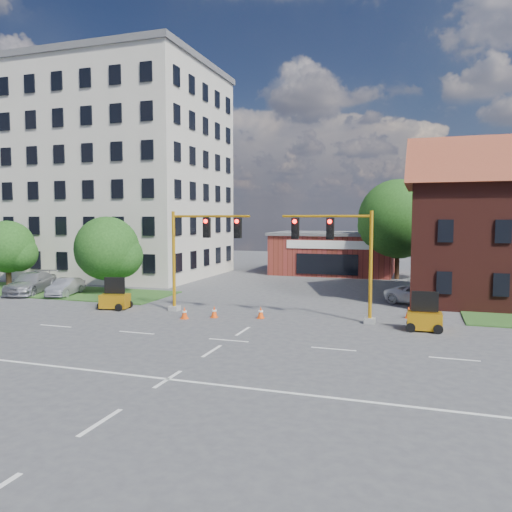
% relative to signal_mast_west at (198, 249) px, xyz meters
% --- Properties ---
extents(ground, '(120.00, 120.00, 0.00)m').
position_rel_signal_mast_west_xyz_m(ground, '(4.36, -6.00, -3.92)').
color(ground, '#434345').
rests_on(ground, ground).
extents(grass_verge_nw, '(22.00, 6.00, 0.08)m').
position_rel_signal_mast_west_xyz_m(grass_verge_nw, '(-15.64, 4.00, -3.88)').
color(grass_verge_nw, '#2E541F').
rests_on(grass_verge_nw, ground).
extents(lane_markings, '(60.00, 36.00, 0.01)m').
position_rel_signal_mast_west_xyz_m(lane_markings, '(4.36, -9.00, -3.91)').
color(lane_markings, white).
rests_on(lane_markings, ground).
extents(office_block, '(18.40, 15.40, 20.60)m').
position_rel_signal_mast_west_xyz_m(office_block, '(-15.64, 15.91, 6.39)').
color(office_block, beige).
rests_on(office_block, ground).
extents(brick_shop, '(12.40, 8.40, 4.30)m').
position_rel_signal_mast_west_xyz_m(brick_shop, '(4.36, 23.99, -1.76)').
color(brick_shop, maroon).
rests_on(brick_shop, ground).
extents(tree_large, '(7.83, 7.45, 9.40)m').
position_rel_signal_mast_west_xyz_m(tree_large, '(11.24, 21.08, 1.52)').
color(tree_large, '#341F13').
rests_on(tree_large, ground).
extents(tree_nw_front, '(5.08, 4.84, 5.90)m').
position_rel_signal_mast_west_xyz_m(tree_nw_front, '(-9.40, 4.58, -0.59)').
color(tree_nw_front, '#341F13').
rests_on(tree_nw_front, ground).
extents(tree_nw_rear, '(4.55, 4.33, 5.57)m').
position_rel_signal_mast_west_xyz_m(tree_nw_rear, '(-19.42, 5.08, -0.67)').
color(tree_nw_rear, '#341F13').
rests_on(tree_nw_rear, ground).
extents(signal_mast_west, '(5.30, 0.60, 6.20)m').
position_rel_signal_mast_west_xyz_m(signal_mast_west, '(0.00, 0.00, 0.00)').
color(signal_mast_west, gray).
rests_on(signal_mast_west, ground).
extents(signal_mast_east, '(5.30, 0.60, 6.20)m').
position_rel_signal_mast_west_xyz_m(signal_mast_east, '(8.71, 0.00, 0.00)').
color(signal_mast_east, gray).
rests_on(signal_mast_east, ground).
extents(trailer_west, '(1.90, 1.46, 1.94)m').
position_rel_signal_mast_west_xyz_m(trailer_west, '(-5.50, -0.69, -3.31)').
color(trailer_west, orange).
rests_on(trailer_west, ground).
extents(trailer_east, '(1.73, 1.18, 1.95)m').
position_rel_signal_mast_west_xyz_m(trailer_east, '(13.20, -0.92, -3.31)').
color(trailer_east, orange).
rests_on(trailer_east, ground).
extents(cone_a, '(0.40, 0.40, 0.70)m').
position_rel_signal_mast_west_xyz_m(cone_a, '(0.10, -2.10, -3.58)').
color(cone_a, '#F6490C').
rests_on(cone_a, ground).
extents(cone_b, '(0.40, 0.40, 0.70)m').
position_rel_signal_mast_west_xyz_m(cone_b, '(1.59, -1.24, -3.58)').
color(cone_b, '#F6490C').
rests_on(cone_b, ground).
extents(cone_c, '(0.40, 0.40, 0.70)m').
position_rel_signal_mast_west_xyz_m(cone_c, '(4.23, -0.58, -3.58)').
color(cone_c, '#F6490C').
rests_on(cone_c, ground).
extents(cone_d, '(0.40, 0.40, 0.70)m').
position_rel_signal_mast_west_xyz_m(cone_d, '(12.36, 2.16, -3.58)').
color(cone_d, '#F6490C').
rests_on(cone_d, ground).
extents(pickup_white, '(5.28, 3.88, 1.33)m').
position_rel_signal_mast_west_xyz_m(pickup_white, '(13.10, 7.03, -3.25)').
color(pickup_white, white).
rests_on(pickup_white, ground).
extents(sedan_silver_front, '(2.25, 4.14, 1.29)m').
position_rel_signal_mast_west_xyz_m(sedan_silver_front, '(-12.13, 2.81, -3.27)').
color(sedan_silver_front, '#9C9EA4').
rests_on(sedan_silver_front, ground).
extents(sedan_silver_rear, '(3.63, 5.92, 1.60)m').
position_rel_signal_mast_west_xyz_m(sedan_silver_rear, '(-15.42, 2.94, -3.12)').
color(sedan_silver_rear, '#9C9EA4').
rests_on(sedan_silver_rear, ground).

